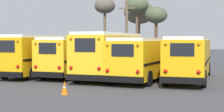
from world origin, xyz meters
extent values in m
plane|color=#424247|center=(0.00, 0.00, 0.00)|extent=(160.00, 160.00, 0.00)
cube|color=#EAAA0F|center=(-5.74, -0.52, 1.65)|extent=(2.70, 10.80, 2.64)
cube|color=white|center=(-5.74, -0.52, 3.07)|extent=(2.49, 10.36, 0.20)
cube|color=black|center=(-5.57, -5.92, 0.51)|extent=(2.41, 0.28, 0.36)
cube|color=black|center=(-5.57, -5.90, 2.37)|extent=(1.30, 0.07, 0.79)
sphere|color=red|center=(-4.69, -5.90, 1.05)|extent=(0.22, 0.22, 0.22)
sphere|color=orange|center=(-4.69, -5.90, 2.75)|extent=(0.18, 0.18, 0.18)
cube|color=black|center=(-6.93, -0.56, 1.45)|extent=(0.35, 10.51, 0.14)
cube|color=black|center=(-4.55, -0.48, 1.45)|extent=(0.35, 10.51, 0.14)
cylinder|color=black|center=(-6.97, 3.51, 0.47)|extent=(0.31, 0.94, 0.93)
cylinder|color=black|center=(-4.77, 3.58, 0.47)|extent=(0.31, 0.94, 0.93)
cylinder|color=black|center=(-6.71, -4.62, 0.47)|extent=(0.31, 0.94, 0.93)
cylinder|color=black|center=(-4.51, -4.55, 0.47)|extent=(0.31, 0.94, 0.93)
cube|color=yellow|center=(-2.87, -0.54, 1.57)|extent=(2.41, 9.41, 2.45)
cube|color=white|center=(-2.87, -0.54, 2.90)|extent=(2.22, 9.04, 0.20)
cube|color=black|center=(-2.84, -5.28, 0.53)|extent=(2.39, 0.22, 0.36)
cube|color=black|center=(-2.84, -5.26, 2.25)|extent=(1.29, 0.04, 0.74)
sphere|color=red|center=(-3.72, -5.30, 1.02)|extent=(0.22, 0.22, 0.22)
sphere|color=orange|center=(-3.72, -5.30, 2.58)|extent=(0.18, 0.18, 0.18)
sphere|color=red|center=(-1.96, -5.29, 1.02)|extent=(0.22, 0.22, 0.22)
sphere|color=orange|center=(-1.96, -5.29, 2.58)|extent=(0.18, 0.18, 0.18)
cube|color=black|center=(-4.05, -0.55, 1.39)|extent=(0.09, 9.21, 0.14)
cube|color=black|center=(-1.69, -0.53, 1.39)|extent=(0.09, 9.21, 0.14)
cylinder|color=black|center=(-3.99, 2.85, 0.49)|extent=(0.29, 0.99, 0.99)
cylinder|color=black|center=(-1.80, 2.86, 0.49)|extent=(0.29, 0.99, 0.99)
cylinder|color=black|center=(-3.94, -3.95, 0.49)|extent=(0.29, 0.99, 0.99)
cylinder|color=black|center=(-1.75, -3.93, 0.49)|extent=(0.29, 0.99, 0.99)
cube|color=yellow|center=(0.00, -0.88, 1.72)|extent=(2.78, 10.20, 2.78)
cube|color=white|center=(0.00, -0.88, 3.21)|extent=(2.57, 9.79, 0.20)
cube|color=black|center=(0.17, -5.98, 0.51)|extent=(2.49, 0.28, 0.36)
cube|color=black|center=(0.17, -5.96, 2.49)|extent=(1.34, 0.08, 0.83)
sphere|color=red|center=(-0.74, -6.02, 1.10)|extent=(0.22, 0.22, 0.22)
sphere|color=orange|center=(-0.74, -6.02, 2.89)|extent=(0.18, 0.18, 0.18)
sphere|color=red|center=(1.09, -5.96, 1.10)|extent=(0.22, 0.22, 0.22)
sphere|color=orange|center=(1.09, -5.96, 2.89)|extent=(0.18, 0.18, 0.18)
cube|color=black|center=(-1.23, -0.92, 1.52)|extent=(0.36, 9.92, 0.14)
cube|color=black|center=(1.23, -0.84, 1.52)|extent=(0.36, 9.92, 0.14)
cylinder|color=black|center=(-1.27, 2.84, 0.48)|extent=(0.31, 0.96, 0.95)
cylinder|color=black|center=(1.01, 2.92, 0.48)|extent=(0.31, 0.96, 0.95)
cylinder|color=black|center=(-1.01, -4.68, 0.48)|extent=(0.31, 0.96, 0.95)
cylinder|color=black|center=(1.27, -4.60, 0.48)|extent=(0.31, 0.96, 0.95)
cube|color=yellow|center=(2.87, -0.86, 1.54)|extent=(3.01, 10.56, 2.40)
cube|color=white|center=(2.87, -0.86, 2.84)|extent=(2.79, 10.14, 0.20)
cube|color=black|center=(2.61, -6.12, 0.52)|extent=(2.55, 0.33, 0.36)
cube|color=black|center=(2.61, -6.10, 2.20)|extent=(1.37, 0.10, 0.72)
sphere|color=red|center=(1.67, -6.09, 1.00)|extent=(0.22, 0.22, 0.22)
sphere|color=orange|center=(1.67, -6.09, 2.52)|extent=(0.18, 0.18, 0.18)
sphere|color=red|center=(3.54, -6.18, 1.00)|extent=(0.22, 0.22, 0.22)
sphere|color=orange|center=(3.54, -6.18, 2.52)|extent=(0.18, 0.18, 0.18)
cube|color=black|center=(1.61, -0.80, 1.36)|extent=(0.53, 10.23, 0.14)
cube|color=black|center=(4.13, -0.93, 1.36)|extent=(0.53, 10.23, 0.14)
cylinder|color=black|center=(1.90, 3.11, 0.49)|extent=(0.33, 0.98, 0.97)
cylinder|color=black|center=(4.23, 3.00, 0.49)|extent=(0.33, 0.98, 0.97)
cylinder|color=black|center=(1.51, -4.73, 0.49)|extent=(0.33, 0.98, 0.97)
cylinder|color=black|center=(3.84, -4.84, 0.49)|extent=(0.33, 0.98, 0.97)
cube|color=#EAAA0F|center=(5.74, -0.65, 1.59)|extent=(2.83, 10.04, 2.44)
cube|color=white|center=(5.74, -0.65, 2.91)|extent=(2.62, 9.64, 0.20)
cube|color=black|center=(5.95, -5.66, 0.55)|extent=(2.48, 0.30, 0.36)
cube|color=black|center=(5.95, -5.64, 2.26)|extent=(1.33, 0.09, 0.73)
sphere|color=red|center=(5.04, -5.71, 1.04)|extent=(0.22, 0.22, 0.22)
sphere|color=orange|center=(5.04, -5.71, 2.59)|extent=(0.18, 0.18, 0.18)
sphere|color=red|center=(6.86, -5.63, 1.04)|extent=(0.22, 0.22, 0.22)
sphere|color=orange|center=(6.86, -5.63, 2.59)|extent=(0.18, 0.18, 0.18)
cube|color=black|center=(4.52, -0.70, 1.41)|extent=(0.43, 9.74, 0.14)
cube|color=black|center=(6.96, -0.60, 1.41)|extent=(0.43, 9.74, 0.14)
cylinder|color=black|center=(4.46, 2.98, 0.53)|extent=(0.32, 1.06, 1.05)
cylinder|color=black|center=(6.72, 3.07, 0.53)|extent=(0.32, 1.06, 1.05)
cylinder|color=black|center=(4.76, -4.37, 0.53)|extent=(0.32, 1.06, 1.05)
cylinder|color=black|center=(7.02, -4.28, 0.53)|extent=(0.32, 1.06, 1.05)
cylinder|color=brown|center=(-2.57, 11.05, 3.55)|extent=(0.31, 0.31, 7.10)
cube|color=brown|center=(-2.57, 11.05, 6.24)|extent=(1.80, 0.14, 0.14)
cylinder|color=brown|center=(-8.45, 19.60, 3.35)|extent=(0.37, 0.37, 6.71)
ellipsoid|color=#5B5447|center=(-8.45, 19.60, 7.49)|extent=(2.87, 2.87, 2.15)
cylinder|color=brown|center=(-3.50, 19.53, 2.66)|extent=(0.30, 0.30, 5.31)
ellipsoid|color=#5B5447|center=(-3.50, 19.53, 6.43)|extent=(4.07, 4.07, 3.05)
cylinder|color=brown|center=(-0.07, 14.52, 2.48)|extent=(0.37, 0.37, 4.97)
ellipsoid|color=#4C563D|center=(-0.07, 14.52, 5.68)|extent=(2.59, 2.59, 1.94)
cylinder|color=brown|center=(-2.82, 16.04, 3.14)|extent=(0.30, 0.30, 6.27)
ellipsoid|color=#4C563D|center=(-2.82, 16.04, 7.06)|extent=(2.85, 2.85, 2.14)
cone|color=orange|center=(0.54, -9.28, 0.35)|extent=(0.36, 0.36, 0.70)
cylinder|color=white|center=(0.54, -9.28, 0.39)|extent=(0.17, 0.17, 0.07)
camera|label=1|loc=(8.79, -24.83, 2.82)|focal=55.00mm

